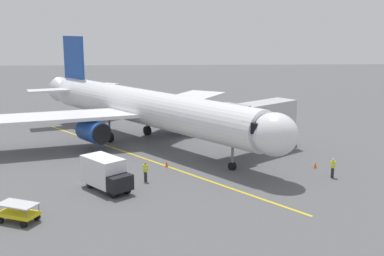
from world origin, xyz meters
The scene contains 11 objects.
ground_plane centered at (0.00, 0.00, 0.00)m, with size 220.00×220.00×0.00m, color #565659.
apron_lead_in_line centered at (-0.77, 5.49, 0.01)m, with size 0.24×40.00×0.01m, color yellow.
airplane centered at (-0.60, -0.73, 4.00)m, with size 31.93×34.09×11.50m.
jet_bridge centered at (-11.84, 4.72, 3.76)m, with size 10.12×8.77×5.40m.
ground_crew_marshaller centered at (-17.50, 12.73, 0.89)m, with size 0.45×0.34×1.71m.
ground_crew_wing_walker centered at (-1.53, 13.07, 0.89)m, with size 0.47×0.42×1.71m.
box_truck_near_nose centered at (1.47, 14.97, 1.39)m, with size 4.49×4.75×2.62m.
baggage_cart_portside centered at (-8.81, -19.69, 0.66)m, with size 2.28×2.93×1.27m.
baggage_cart_starboard_side centered at (6.52, 21.00, 0.66)m, with size 2.94×2.36×1.27m.
safety_cone_nose_left centered at (-3.27, 8.83, 0.28)m, with size 0.32×0.32×0.55m, color #F2590F.
safety_cone_nose_right centered at (-16.90, 9.86, 0.28)m, with size 0.32×0.32×0.55m, color #F2590F.
Camera 1 is at (-3.55, 51.29, 12.74)m, focal length 44.66 mm.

